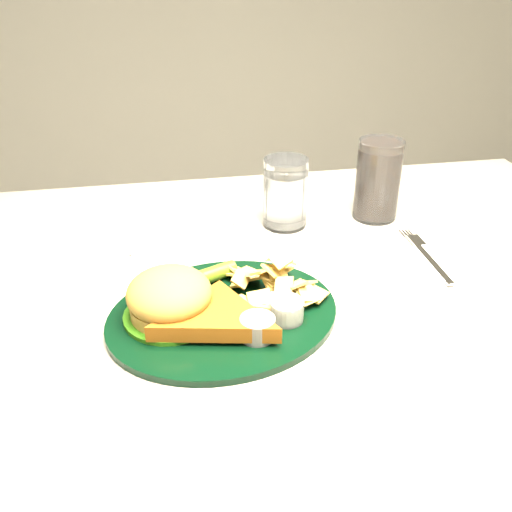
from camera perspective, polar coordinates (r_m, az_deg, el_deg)
The scene contains 6 objects.
table at distance 1.05m, azimuth 0.83°, elevation -20.34°, with size 1.20×0.80×0.75m, color #A29C92, non-canonical shape.
dinner_plate at distance 0.71m, azimuth -3.36°, elevation -4.03°, with size 0.30×0.25×0.07m, color black, non-canonical shape.
water_glass at distance 0.93m, azimuth 2.95°, elevation 6.32°, with size 0.07×0.07×0.11m, color white.
cola_glass at distance 0.98m, azimuth 12.08°, elevation 7.46°, with size 0.07×0.07×0.14m, color black.
fork_napkin at distance 0.88m, azimuth 17.11°, elevation -0.51°, with size 0.11×0.15×0.01m, color silver, non-canonical shape.
wrapped_straw at distance 0.92m, azimuth -6.92°, elevation 1.95°, with size 0.20×0.07×0.01m, color white, non-canonical shape.
Camera 1 is at (-0.13, -0.66, 1.18)m, focal length 40.00 mm.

